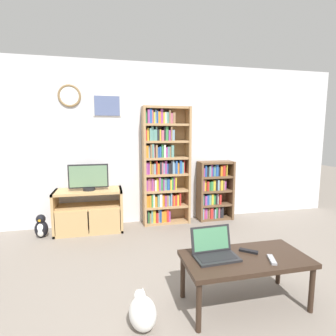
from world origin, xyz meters
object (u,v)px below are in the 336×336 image
(remote_far_from_laptop, at_px, (272,260))
(laptop, at_px, (214,250))
(bookshelf_short, at_px, (213,191))
(cat, at_px, (142,312))
(bookshelf_tall, at_px, (163,167))
(tv_stand, at_px, (89,211))
(penguin_figurine, at_px, (41,227))
(remote_near_laptop, at_px, (248,251))
(coffee_table, at_px, (245,262))
(television, at_px, (89,177))

(remote_far_from_laptop, bearing_deg, laptop, 177.14)
(bookshelf_short, bearing_deg, cat, -123.58)
(bookshelf_short, xyz_separation_m, laptop, (-0.88, -2.14, 0.00))
(bookshelf_tall, bearing_deg, bookshelf_short, -0.03)
(tv_stand, relative_size, remote_far_from_laptop, 6.01)
(cat, relative_size, penguin_figurine, 1.42)
(bookshelf_short, relative_size, penguin_figurine, 3.00)
(bookshelf_tall, bearing_deg, remote_near_laptop, -81.29)
(remote_near_laptop, bearing_deg, bookshelf_short, 25.08)
(remote_far_from_laptop, bearing_deg, cat, -161.86)
(cat, bearing_deg, coffee_table, -5.51)
(laptop, distance_m, remote_near_laptop, 0.33)
(laptop, relative_size, penguin_figurine, 1.12)
(laptop, bearing_deg, penguin_figurine, 131.08)
(television, distance_m, cat, 2.33)
(laptop, height_order, remote_far_from_laptop, laptop)
(tv_stand, xyz_separation_m, cat, (0.53, -2.16, -0.19))
(laptop, relative_size, cat, 0.79)
(tv_stand, distance_m, penguin_figurine, 0.69)
(coffee_table, distance_m, remote_far_from_laptop, 0.22)
(remote_near_laptop, bearing_deg, coffee_table, 175.49)
(coffee_table, bearing_deg, penguin_figurine, 136.56)
(bookshelf_short, distance_m, penguin_figurine, 2.75)
(television, xyz_separation_m, penguin_figurine, (-0.67, -0.09, -0.68))
(remote_near_laptop, xyz_separation_m, remote_far_from_laptop, (0.11, -0.19, 0.00))
(coffee_table, height_order, laptop, laptop)
(remote_near_laptop, height_order, cat, remote_near_laptop)
(laptop, distance_m, penguin_figurine, 2.67)
(bookshelf_short, bearing_deg, bookshelf_tall, 179.97)
(tv_stand, xyz_separation_m, bookshelf_short, (2.06, 0.13, 0.18))
(bookshelf_tall, distance_m, remote_near_laptop, 2.22)
(television, relative_size, laptop, 1.52)
(tv_stand, distance_m, bookshelf_tall, 1.34)
(laptop, bearing_deg, tv_stand, 117.61)
(tv_stand, distance_m, cat, 2.24)
(laptop, relative_size, remote_far_from_laptop, 2.28)
(television, xyz_separation_m, cat, (0.52, -2.15, -0.71))
(cat, xyz_separation_m, penguin_figurine, (-1.19, 2.07, 0.02))
(television, height_order, coffee_table, television)
(laptop, xyz_separation_m, cat, (-0.64, -0.15, -0.37))
(bookshelf_tall, distance_m, penguin_figurine, 2.01)
(laptop, height_order, penguin_figurine, laptop)
(laptop, xyz_separation_m, remote_far_from_laptop, (0.44, -0.18, -0.05))
(bookshelf_short, xyz_separation_m, remote_near_laptop, (-0.55, -2.14, -0.05))
(tv_stand, bearing_deg, penguin_figurine, -171.62)
(laptop, bearing_deg, bookshelf_tall, 87.24)
(tv_stand, height_order, coffee_table, tv_stand)
(laptop, bearing_deg, cat, -169.36)
(television, xyz_separation_m, bookshelf_tall, (1.16, 0.14, 0.10))
(laptop, bearing_deg, remote_far_from_laptop, -25.33)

